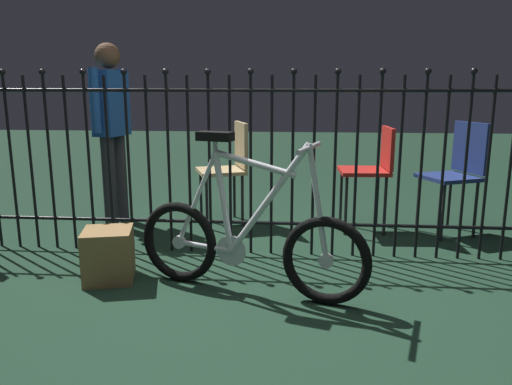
% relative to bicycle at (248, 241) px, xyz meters
% --- Properties ---
extents(ground_plane, '(20.00, 20.00, 0.00)m').
position_rel_bicycle_xyz_m(ground_plane, '(0.06, -0.07, -0.30)').
color(ground_plane, '#193223').
extents(iron_fence, '(4.83, 0.07, 1.35)m').
position_rel_bicycle_xyz_m(iron_fence, '(0.01, 0.67, 0.37)').
color(iron_fence, black).
rests_on(iron_fence, ground).
extents(bicycle, '(1.34, 0.52, 0.91)m').
position_rel_bicycle_xyz_m(bicycle, '(0.00, 0.00, 0.00)').
color(bicycle, black).
rests_on(bicycle, ground).
extents(chair_navy, '(0.50, 0.49, 0.88)m').
position_rel_bicycle_xyz_m(chair_navy, '(1.52, 1.28, 0.23)').
color(chair_navy, black).
rests_on(chair_navy, ground).
extents(chair_tan, '(0.48, 0.48, 0.86)m').
position_rel_bicycle_xyz_m(chair_tan, '(-0.30, 1.45, 0.22)').
color(chair_tan, black).
rests_on(chair_tan, ground).
extents(chair_red, '(0.40, 0.40, 0.84)m').
position_rel_bicycle_xyz_m(chair_red, '(0.87, 1.32, 0.23)').
color(chair_red, black).
rests_on(chair_red, ground).
extents(person_visitor, '(0.25, 0.46, 1.49)m').
position_rel_bicycle_xyz_m(person_visitor, '(-1.27, 1.36, 0.58)').
color(person_visitor, '#2D2D33').
rests_on(person_visitor, ground).
extents(display_crate, '(0.34, 0.34, 0.32)m').
position_rel_bicycle_xyz_m(display_crate, '(-0.86, 0.10, -0.15)').
color(display_crate, olive).
rests_on(display_crate, ground).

